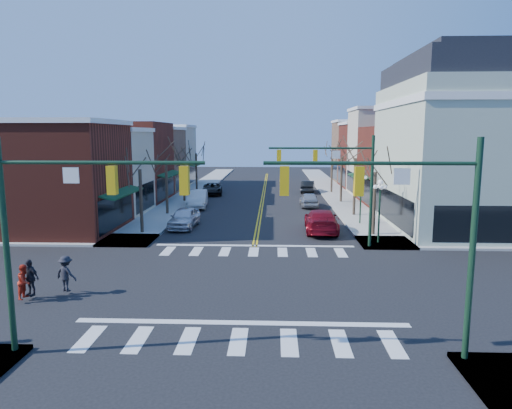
# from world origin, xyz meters

# --- Properties ---
(ground) EXTENTS (160.00, 160.00, 0.00)m
(ground) POSITION_xyz_m (0.00, 0.00, 0.00)
(ground) COLOR black
(ground) RESTS_ON ground
(sidewalk_left) EXTENTS (3.50, 70.00, 0.15)m
(sidewalk_left) POSITION_xyz_m (-8.75, 20.00, 0.07)
(sidewalk_left) COLOR #9E9B93
(sidewalk_left) RESTS_ON ground
(sidewalk_right) EXTENTS (3.50, 70.00, 0.15)m
(sidewalk_right) POSITION_xyz_m (8.75, 20.00, 0.07)
(sidewalk_right) COLOR #9E9B93
(sidewalk_right) RESTS_ON ground
(bldg_left_brick_a) EXTENTS (10.00, 8.50, 8.00)m
(bldg_left_brick_a) POSITION_xyz_m (-15.50, 11.75, 4.00)
(bldg_left_brick_a) COLOR maroon
(bldg_left_brick_a) RESTS_ON ground
(bldg_left_stucco_a) EXTENTS (10.00, 7.00, 7.50)m
(bldg_left_stucco_a) POSITION_xyz_m (-15.50, 19.50, 3.75)
(bldg_left_stucco_a) COLOR beige
(bldg_left_stucco_a) RESTS_ON ground
(bldg_left_brick_b) EXTENTS (10.00, 9.00, 8.50)m
(bldg_left_brick_b) POSITION_xyz_m (-15.50, 27.50, 4.25)
(bldg_left_brick_b) COLOR maroon
(bldg_left_brick_b) RESTS_ON ground
(bldg_left_tan) EXTENTS (10.00, 7.50, 7.80)m
(bldg_left_tan) POSITION_xyz_m (-15.50, 35.75, 3.90)
(bldg_left_tan) COLOR #8E684E
(bldg_left_tan) RESTS_ON ground
(bldg_left_stucco_b) EXTENTS (10.00, 8.00, 8.20)m
(bldg_left_stucco_b) POSITION_xyz_m (-15.50, 43.50, 4.10)
(bldg_left_stucco_b) COLOR beige
(bldg_left_stucco_b) RESTS_ON ground
(bldg_right_brick_a) EXTENTS (10.00, 8.50, 8.00)m
(bldg_right_brick_a) POSITION_xyz_m (15.50, 25.75, 4.00)
(bldg_right_brick_a) COLOR maroon
(bldg_right_brick_a) RESTS_ON ground
(bldg_right_stucco) EXTENTS (10.00, 7.00, 10.00)m
(bldg_right_stucco) POSITION_xyz_m (15.50, 33.50, 5.00)
(bldg_right_stucco) COLOR beige
(bldg_right_stucco) RESTS_ON ground
(bldg_right_brick_b) EXTENTS (10.00, 8.00, 8.50)m
(bldg_right_brick_b) POSITION_xyz_m (15.50, 41.00, 4.25)
(bldg_right_brick_b) COLOR maroon
(bldg_right_brick_b) RESTS_ON ground
(bldg_right_tan) EXTENTS (10.00, 8.00, 9.00)m
(bldg_right_tan) POSITION_xyz_m (15.50, 49.00, 4.50)
(bldg_right_tan) COLOR #8E684E
(bldg_right_tan) RESTS_ON ground
(victorian_corner) EXTENTS (12.25, 14.25, 13.30)m
(victorian_corner) POSITION_xyz_m (16.50, 14.50, 6.66)
(victorian_corner) COLOR #ADBBA2
(victorian_corner) RESTS_ON ground
(traffic_mast_near_left) EXTENTS (6.60, 0.28, 7.20)m
(traffic_mast_near_left) POSITION_xyz_m (-5.55, -7.40, 4.71)
(traffic_mast_near_left) COLOR #14331E
(traffic_mast_near_left) RESTS_ON ground
(traffic_mast_near_right) EXTENTS (6.60, 0.28, 7.20)m
(traffic_mast_near_right) POSITION_xyz_m (5.55, -7.40, 4.71)
(traffic_mast_near_right) COLOR #14331E
(traffic_mast_near_right) RESTS_ON ground
(traffic_mast_far_right) EXTENTS (6.60, 0.28, 7.20)m
(traffic_mast_far_right) POSITION_xyz_m (5.55, 7.40, 4.71)
(traffic_mast_far_right) COLOR #14331E
(traffic_mast_far_right) RESTS_ON ground
(lamppost_corner) EXTENTS (0.36, 0.36, 4.33)m
(lamppost_corner) POSITION_xyz_m (8.20, 8.50, 2.96)
(lamppost_corner) COLOR #14331E
(lamppost_corner) RESTS_ON ground
(lamppost_midblock) EXTENTS (0.36, 0.36, 4.33)m
(lamppost_midblock) POSITION_xyz_m (8.20, 15.00, 2.96)
(lamppost_midblock) COLOR #14331E
(lamppost_midblock) RESTS_ON ground
(tree_left_a) EXTENTS (0.24, 0.24, 4.76)m
(tree_left_a) POSITION_xyz_m (-8.40, 11.00, 2.38)
(tree_left_a) COLOR #382B21
(tree_left_a) RESTS_ON ground
(tree_left_b) EXTENTS (0.24, 0.24, 5.04)m
(tree_left_b) POSITION_xyz_m (-8.40, 19.00, 2.52)
(tree_left_b) COLOR #382B21
(tree_left_b) RESTS_ON ground
(tree_left_c) EXTENTS (0.24, 0.24, 4.55)m
(tree_left_c) POSITION_xyz_m (-8.40, 27.00, 2.27)
(tree_left_c) COLOR #382B21
(tree_left_c) RESTS_ON ground
(tree_left_d) EXTENTS (0.24, 0.24, 4.90)m
(tree_left_d) POSITION_xyz_m (-8.40, 35.00, 2.45)
(tree_left_d) COLOR #382B21
(tree_left_d) RESTS_ON ground
(tree_right_a) EXTENTS (0.24, 0.24, 4.62)m
(tree_right_a) POSITION_xyz_m (8.40, 11.00, 2.31)
(tree_right_a) COLOR #382B21
(tree_right_a) RESTS_ON ground
(tree_right_b) EXTENTS (0.24, 0.24, 5.18)m
(tree_right_b) POSITION_xyz_m (8.40, 19.00, 2.59)
(tree_right_b) COLOR #382B21
(tree_right_b) RESTS_ON ground
(tree_right_c) EXTENTS (0.24, 0.24, 4.83)m
(tree_right_c) POSITION_xyz_m (8.40, 27.00, 2.42)
(tree_right_c) COLOR #382B21
(tree_right_c) RESTS_ON ground
(tree_right_d) EXTENTS (0.24, 0.24, 4.97)m
(tree_right_d) POSITION_xyz_m (8.40, 35.00, 2.48)
(tree_right_d) COLOR #382B21
(tree_right_d) RESTS_ON ground
(car_left_near) EXTENTS (2.11, 4.73, 1.58)m
(car_left_near) POSITION_xyz_m (-5.75, 13.42, 0.79)
(car_left_near) COLOR silver
(car_left_near) RESTS_ON ground
(car_left_mid) EXTENTS (2.26, 5.35, 1.72)m
(car_left_mid) POSITION_xyz_m (-6.40, 23.44, 0.86)
(car_left_mid) COLOR silver
(car_left_mid) RESTS_ON ground
(car_left_far) EXTENTS (2.81, 5.25, 1.40)m
(car_left_far) POSITION_xyz_m (-6.18, 33.02, 0.70)
(car_left_far) COLOR black
(car_left_far) RESTS_ON ground
(car_right_near) EXTENTS (2.61, 5.96, 1.70)m
(car_right_near) POSITION_xyz_m (4.80, 12.27, 0.85)
(car_right_near) COLOR maroon
(car_right_near) RESTS_ON ground
(car_right_mid) EXTENTS (1.82, 4.34, 1.47)m
(car_right_mid) POSITION_xyz_m (4.80, 24.14, 0.73)
(car_right_mid) COLOR #A9A9AE
(car_right_mid) RESTS_ON ground
(car_right_far) EXTENTS (2.08, 4.65, 1.48)m
(car_right_far) POSITION_xyz_m (5.52, 35.65, 0.74)
(car_right_far) COLOR black
(car_right_far) RESTS_ON ground
(pedestrian_red_b) EXTENTS (0.62, 0.78, 1.53)m
(pedestrian_red_b) POSITION_xyz_m (-9.62, -2.67, 0.91)
(pedestrian_red_b) COLOR #B52313
(pedestrian_red_b) RESTS_ON sidewalk_left
(pedestrian_dark_a) EXTENTS (1.05, 0.70, 1.65)m
(pedestrian_dark_a) POSITION_xyz_m (-9.58, -2.32, 0.98)
(pedestrian_dark_a) COLOR black
(pedestrian_dark_a) RESTS_ON sidewalk_left
(pedestrian_dark_b) EXTENTS (1.21, 0.93, 1.65)m
(pedestrian_dark_b) POSITION_xyz_m (-8.23, -1.70, 0.98)
(pedestrian_dark_b) COLOR black
(pedestrian_dark_b) RESTS_ON sidewalk_left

